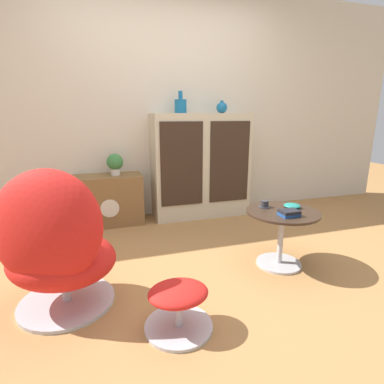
# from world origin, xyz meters

# --- Properties ---
(ground_plane) EXTENTS (12.00, 12.00, 0.00)m
(ground_plane) POSITION_xyz_m (0.00, 0.00, 0.00)
(ground_plane) COLOR #A87542
(wall_back) EXTENTS (6.40, 0.06, 2.60)m
(wall_back) POSITION_xyz_m (0.00, 1.60, 1.30)
(wall_back) COLOR beige
(wall_back) RESTS_ON ground_plane
(sideboard) EXTENTS (1.14, 0.40, 1.21)m
(sideboard) POSITION_xyz_m (0.38, 1.37, 0.61)
(sideboard) COLOR beige
(sideboard) RESTS_ON ground_plane
(tv_console) EXTENTS (0.73, 0.38, 0.55)m
(tv_console) POSITION_xyz_m (-0.69, 1.39, 0.28)
(tv_console) COLOR brown
(tv_console) RESTS_ON ground_plane
(egg_chair) EXTENTS (0.86, 0.83, 0.93)m
(egg_chair) POSITION_xyz_m (-1.06, -0.12, 0.43)
(egg_chair) COLOR #B7B7BC
(egg_chair) RESTS_ON ground_plane
(ottoman) EXTENTS (0.39, 0.39, 0.27)m
(ottoman) POSITION_xyz_m (-0.40, -0.51, 0.17)
(ottoman) COLOR #B7B7BC
(ottoman) RESTS_ON ground_plane
(coffee_table) EXTENTS (0.57, 0.57, 0.46)m
(coffee_table) POSITION_xyz_m (0.58, -0.03, 0.31)
(coffee_table) COLOR #B7B7BC
(coffee_table) RESTS_ON ground_plane
(vase_leftmost) EXTENTS (0.13, 0.13, 0.24)m
(vase_leftmost) POSITION_xyz_m (0.14, 1.38, 1.29)
(vase_leftmost) COLOR #196699
(vase_leftmost) RESTS_ON sideboard
(vase_inner_left) EXTENTS (0.13, 0.13, 0.14)m
(vase_inner_left) POSITION_xyz_m (0.64, 1.38, 1.28)
(vase_inner_left) COLOR #196699
(vase_inner_left) RESTS_ON sideboard
(potted_plant) EXTENTS (0.18, 0.18, 0.23)m
(potted_plant) POSITION_xyz_m (-0.60, 1.39, 0.68)
(potted_plant) COLOR silver
(potted_plant) RESTS_ON tv_console
(teacup) EXTENTS (0.10, 0.10, 0.06)m
(teacup) POSITION_xyz_m (0.50, 0.10, 0.48)
(teacup) COLOR #2D2D33
(teacup) RESTS_ON coffee_table
(book_stack) EXTENTS (0.14, 0.11, 0.05)m
(book_stack) POSITION_xyz_m (0.56, -0.14, 0.48)
(book_stack) COLOR #1E478C
(book_stack) RESTS_ON coffee_table
(bowl) EXTENTS (0.13, 0.13, 0.04)m
(bowl) POSITION_xyz_m (0.70, 0.02, 0.48)
(bowl) COLOR #1E7A70
(bowl) RESTS_ON coffee_table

